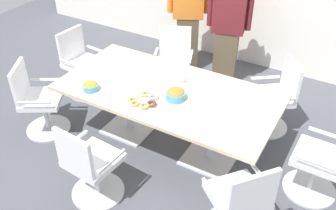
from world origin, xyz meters
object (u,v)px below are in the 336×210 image
(office_chair_4, at_px, (323,163))
(office_chair_1, at_px, (38,103))
(person_standing_1, at_px, (228,27))
(office_chair_6, at_px, (173,65))
(plate_stack, at_px, (176,78))
(office_chair_2, at_px, (90,167))
(donut_platter, at_px, (143,100))
(conference_table, at_px, (168,100))
(person_standing_0, at_px, (188,11))
(office_chair_3, at_px, (239,204))
(office_chair_0, at_px, (82,66))
(snack_bowl_pretzels, at_px, (176,94))
(office_chair_5, at_px, (274,100))
(snack_bowl_chips_orange, at_px, (91,86))

(office_chair_4, bearing_deg, office_chair_1, 102.69)
(office_chair_4, xyz_separation_m, person_standing_1, (-1.68, 1.55, 0.46))
(office_chair_6, distance_m, plate_stack, 1.02)
(office_chair_2, relative_size, donut_platter, 2.83)
(conference_table, distance_m, person_standing_0, 1.84)
(office_chair_3, height_order, person_standing_1, person_standing_1)
(office_chair_0, bearing_deg, plate_stack, 89.47)
(person_standing_1, xyz_separation_m, snack_bowl_pretzels, (0.14, -1.74, -0.05))
(office_chair_2, distance_m, office_chair_3, 1.44)
(office_chair_6, bearing_deg, donut_platter, 85.26)
(person_standing_1, bearing_deg, plate_stack, 75.61)
(office_chair_6, xyz_separation_m, donut_platter, (0.40, -1.37, 0.37))
(office_chair_0, distance_m, office_chair_5, 2.61)
(snack_bowl_chips_orange, bearing_deg, office_chair_6, 81.78)
(office_chair_6, distance_m, snack_bowl_chips_orange, 1.53)
(conference_table, bearing_deg, office_chair_1, -159.16)
(office_chair_1, height_order, donut_platter, office_chair_1)
(conference_table, height_order, office_chair_4, office_chair_4)
(office_chair_6, bearing_deg, office_chair_1, 38.35)
(office_chair_3, bearing_deg, office_chair_6, 81.89)
(snack_bowl_chips_orange, bearing_deg, office_chair_1, -168.98)
(office_chair_1, relative_size, donut_platter, 2.83)
(office_chair_4, bearing_deg, office_chair_6, 67.64)
(conference_table, height_order, office_chair_6, office_chair_6)
(conference_table, relative_size, office_chair_6, 2.64)
(office_chair_5, xyz_separation_m, person_standing_0, (-1.60, 0.79, 0.53))
(office_chair_5, distance_m, office_chair_6, 1.49)
(office_chair_1, bearing_deg, plate_stack, 88.57)
(office_chair_1, relative_size, office_chair_3, 1.00)
(snack_bowl_chips_orange, bearing_deg, office_chair_4, 11.65)
(office_chair_2, relative_size, person_standing_1, 0.55)
(office_chair_2, xyz_separation_m, office_chair_4, (1.94, 1.18, 0.00))
(donut_platter, bearing_deg, person_standing_1, 86.19)
(office_chair_5, height_order, snack_bowl_chips_orange, office_chair_5)
(office_chair_6, height_order, snack_bowl_pretzels, office_chair_6)
(office_chair_2, xyz_separation_m, donut_platter, (0.12, 0.77, 0.37))
(office_chair_5, relative_size, snack_bowl_pretzels, 4.36)
(conference_table, bearing_deg, snack_bowl_chips_orange, -150.36)
(person_standing_0, height_order, snack_bowl_pretzels, person_standing_0)
(office_chair_0, bearing_deg, snack_bowl_chips_orange, 52.26)
(donut_platter, xyz_separation_m, plate_stack, (0.09, 0.55, -0.00))
(office_chair_2, height_order, person_standing_1, person_standing_1)
(office_chair_1, relative_size, snack_bowl_chips_orange, 5.31)
(office_chair_4, height_order, snack_bowl_chips_orange, office_chair_4)
(office_chair_2, height_order, office_chair_4, same)
(conference_table, relative_size, office_chair_3, 2.64)
(office_chair_0, distance_m, office_chair_6, 1.27)
(snack_bowl_pretzels, relative_size, donut_platter, 0.65)
(person_standing_1, xyz_separation_m, snack_bowl_chips_orange, (-0.75, -2.05, -0.06))
(plate_stack, bearing_deg, office_chair_4, -4.86)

